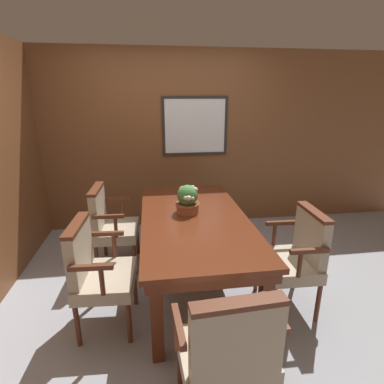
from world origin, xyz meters
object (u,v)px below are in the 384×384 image
Objects in this scene: chair_head_near at (228,350)px; potted_plant at (188,200)px; chair_left_far at (110,223)px; chair_left_near at (97,269)px; dining_table at (194,225)px; chair_right_near at (296,254)px.

potted_plant is at bearing -92.01° from chair_head_near.
chair_left_far and chair_left_near have the same top height.
chair_head_near is at bearing -153.39° from chair_left_far.
chair_left_far is at bearing -68.81° from chair_head_near.
chair_right_near reaches higher than dining_table.
dining_table is 7.03× the size of potted_plant.
chair_right_near is (1.70, 0.00, 0.00)m from chair_left_near.
chair_left_far is 0.95m from potted_plant.
potted_plant reaches higher than chair_left_far.
chair_left_near is at bearing -177.87° from chair_left_far.
chair_right_near is 3.28× the size of potted_plant.
chair_head_near is 1.54m from potted_plant.
dining_table is 0.26m from potted_plant.
chair_left_far is 3.28× the size of potted_plant.
potted_plant is at bearing 114.05° from dining_table.
chair_head_near is 1.26m from chair_right_near.
potted_plant reaches higher than chair_head_near.
chair_head_near is 1.00× the size of chair_right_near.
chair_left_far is 1.00× the size of chair_left_near.
chair_left_near and chair_right_near have the same top height.
chair_left_near is 1.70m from chair_right_near.
chair_right_near is (0.84, -0.46, -0.12)m from dining_table.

